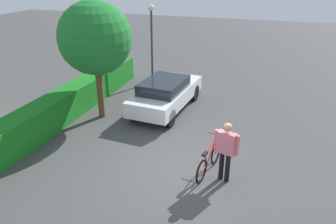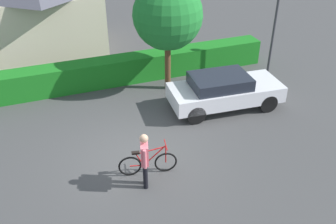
{
  "view_description": "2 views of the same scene",
  "coord_description": "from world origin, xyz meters",
  "px_view_note": "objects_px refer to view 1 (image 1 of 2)",
  "views": [
    {
      "loc": [
        -7.41,
        -2.15,
        5.26
      ],
      "look_at": [
        1.91,
        0.96,
        0.82
      ],
      "focal_mm": 34.35,
      "sensor_mm": 36.0,
      "label": 1
    },
    {
      "loc": [
        -2.27,
        -8.77,
        7.21
      ],
      "look_at": [
        1.07,
        0.12,
        1.31
      ],
      "focal_mm": 40.11,
      "sensor_mm": 36.0,
      "label": 2
    }
  ],
  "objects_px": {
    "bicycle": "(209,161)",
    "street_lamp": "(152,33)",
    "tree_kerbside": "(95,38)",
    "person_rider": "(226,148)",
    "parked_car_near": "(166,93)"
  },
  "relations": [
    {
      "from": "street_lamp",
      "to": "tree_kerbside",
      "type": "bearing_deg",
      "value": 175.3
    },
    {
      "from": "person_rider",
      "to": "tree_kerbside",
      "type": "bearing_deg",
      "value": 63.38
    },
    {
      "from": "bicycle",
      "to": "street_lamp",
      "type": "height_order",
      "value": "street_lamp"
    },
    {
      "from": "bicycle",
      "to": "tree_kerbside",
      "type": "distance_m",
      "value": 5.84
    },
    {
      "from": "person_rider",
      "to": "tree_kerbside",
      "type": "xyz_separation_m",
      "value": [
        2.57,
        5.13,
        1.99
      ]
    },
    {
      "from": "parked_car_near",
      "to": "bicycle",
      "type": "xyz_separation_m",
      "value": [
        -3.72,
        -2.53,
        -0.35
      ]
    },
    {
      "from": "street_lamp",
      "to": "person_rider",
      "type": "bearing_deg",
      "value": -145.92
    },
    {
      "from": "bicycle",
      "to": "street_lamp",
      "type": "distance_m",
      "value": 8.31
    },
    {
      "from": "tree_kerbside",
      "to": "street_lamp",
      "type": "bearing_deg",
      "value": -4.7
    },
    {
      "from": "tree_kerbside",
      "to": "bicycle",
      "type": "bearing_deg",
      "value": -116.68
    },
    {
      "from": "parked_car_near",
      "to": "tree_kerbside",
      "type": "xyz_separation_m",
      "value": [
        -1.38,
        2.13,
        2.28
      ]
    },
    {
      "from": "bicycle",
      "to": "tree_kerbside",
      "type": "height_order",
      "value": "tree_kerbside"
    },
    {
      "from": "bicycle",
      "to": "person_rider",
      "type": "relative_size",
      "value": 0.97
    },
    {
      "from": "parked_car_near",
      "to": "street_lamp",
      "type": "height_order",
      "value": "street_lamp"
    },
    {
      "from": "person_rider",
      "to": "tree_kerbside",
      "type": "height_order",
      "value": "tree_kerbside"
    }
  ]
}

